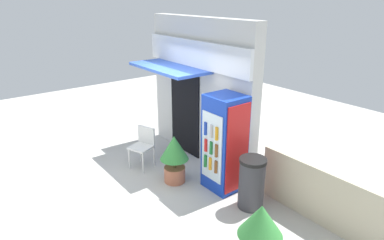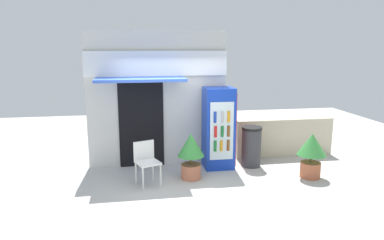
{
  "view_description": "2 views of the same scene",
  "coord_description": "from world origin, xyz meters",
  "views": [
    {
      "loc": [
        5.06,
        -2.82,
        3.48
      ],
      "look_at": [
        0.38,
        0.82,
        1.26
      ],
      "focal_mm": 31.24,
      "sensor_mm": 36.0,
      "label": 1
    },
    {
      "loc": [
        -0.91,
        -6.53,
        2.74
      ],
      "look_at": [
        0.33,
        0.73,
        1.2
      ],
      "focal_mm": 33.34,
      "sensor_mm": 36.0,
      "label": 2
    }
  ],
  "objects": [
    {
      "name": "trash_bin",
      "position": [
        1.77,
        1.03,
        0.47
      ],
      "size": [
        0.46,
        0.46,
        0.93
      ],
      "color": "#38383D",
      "rests_on": "ground"
    },
    {
      "name": "ground",
      "position": [
        0.0,
        0.0,
        0.0
      ],
      "size": [
        16.0,
        16.0,
        0.0
      ],
      "primitive_type": "plane",
      "color": "beige"
    },
    {
      "name": "plastic_chair",
      "position": [
        -0.66,
        0.32,
        0.52
      ],
      "size": [
        0.55,
        0.55,
        0.87
      ],
      "color": "silver",
      "rests_on": "ground"
    },
    {
      "name": "potted_plant_near_shop",
      "position": [
        0.27,
        0.47,
        0.58
      ],
      "size": [
        0.56,
        0.56,
        0.97
      ],
      "color": "#BC6B4C",
      "rests_on": "ground"
    },
    {
      "name": "stone_boundary_wall",
      "position": [
        2.85,
        1.63,
        0.47
      ],
      "size": [
        2.5,
        0.2,
        0.95
      ],
      "primitive_type": "cube",
      "color": "beige",
      "rests_on": "ground"
    },
    {
      "name": "storefront_building",
      "position": [
        -0.35,
        1.59,
        1.58
      ],
      "size": [
        3.16,
        1.14,
        3.08
      ],
      "color": "silver",
      "rests_on": "ground"
    },
    {
      "name": "potted_plant_curbside",
      "position": [
        2.77,
        0.1,
        0.58
      ],
      "size": [
        0.6,
        0.6,
        0.95
      ],
      "color": "#AD5B3D",
      "rests_on": "ground"
    },
    {
      "name": "drink_cooler",
      "position": [
        1.01,
        1.09,
        0.92
      ],
      "size": [
        0.67,
        0.67,
        1.84
      ],
      "color": "#1438B2",
      "rests_on": "ground"
    }
  ]
}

